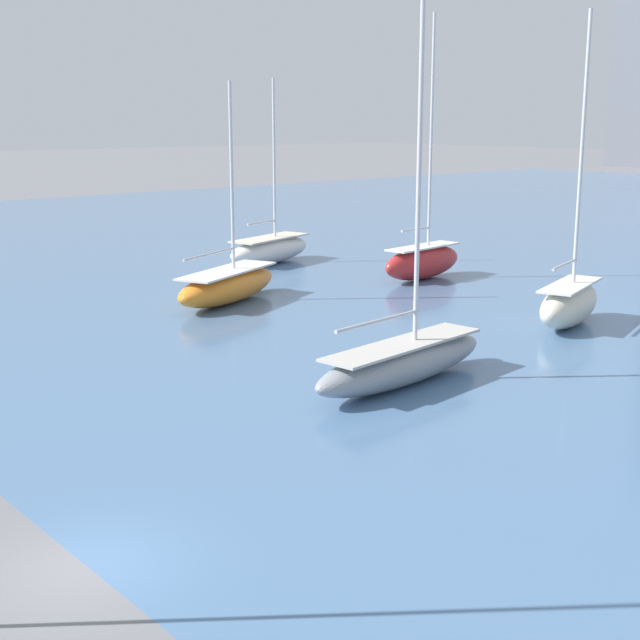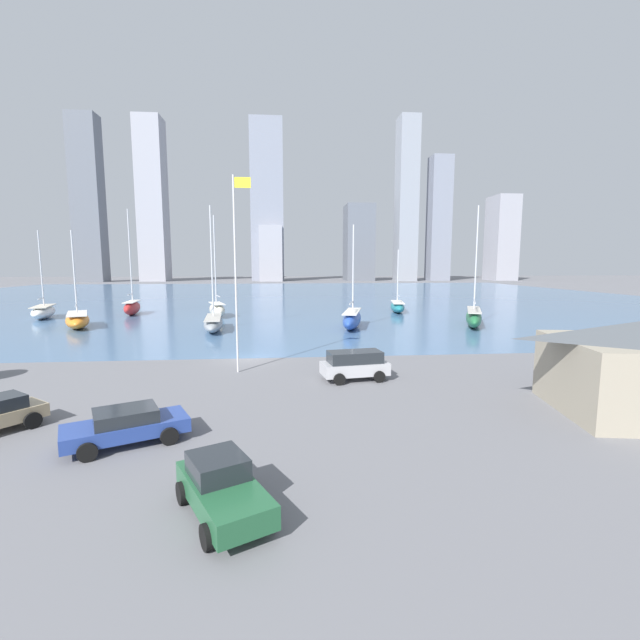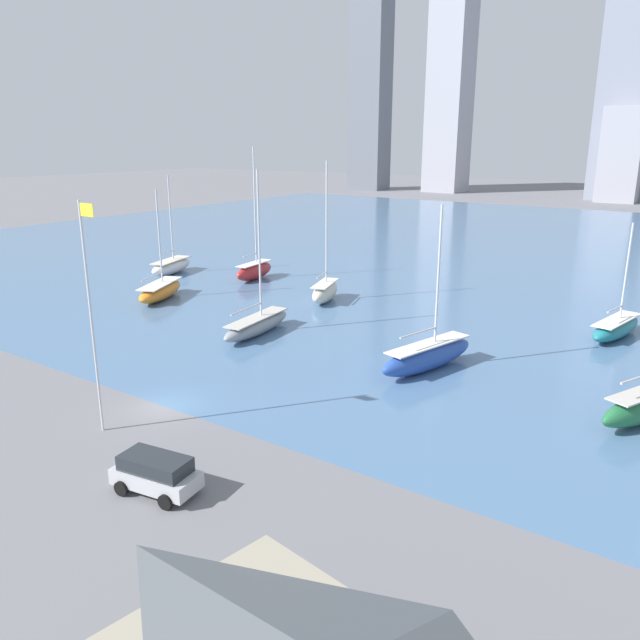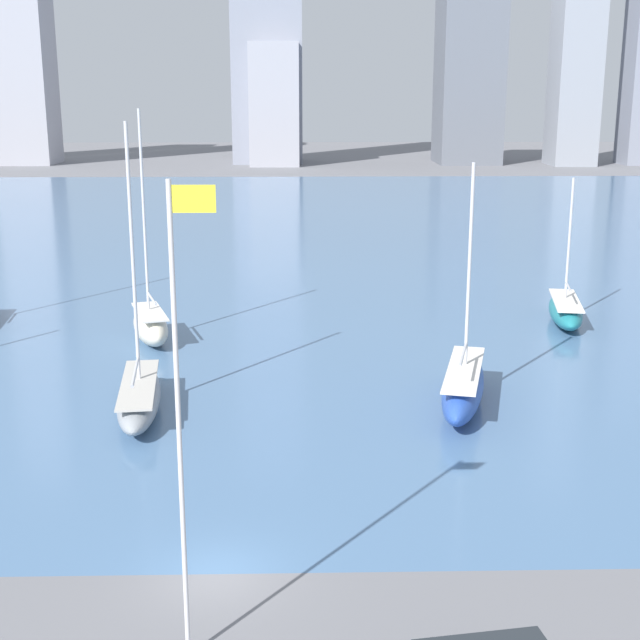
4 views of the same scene
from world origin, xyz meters
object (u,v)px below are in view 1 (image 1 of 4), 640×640
Objects in this scene: sailboat_white at (270,249)px; sailboat_orange at (228,285)px; sailboat_red at (423,260)px; sailboat_cream at (569,302)px; sailboat_gray at (403,360)px.

sailboat_orange is at bearing -62.93° from sailboat_white.
sailboat_red is 11.63m from sailboat_white.
sailboat_gray is at bearing -100.92° from sailboat_cream.
sailboat_cream is 17.93m from sailboat_orange.
sailboat_white is (-11.10, -3.47, -0.20)m from sailboat_red.
sailboat_red is at bearing 145.49° from sailboat_cream.
sailboat_cream is (24.47, -0.63, 0.18)m from sailboat_white.
sailboat_red is at bearing 124.60° from sailboat_gray.
sailboat_gray reaches higher than sailboat_orange.
sailboat_orange is (-15.34, -9.29, -0.20)m from sailboat_cream.
sailboat_red is 22.67m from sailboat_gray.
sailboat_red is 1.11× the size of sailboat_gray.
sailboat_red reaches higher than sailboat_cream.
sailboat_cream is at bearing -23.31° from sailboat_red.
sailboat_cream is (13.38, -4.09, -0.03)m from sailboat_red.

